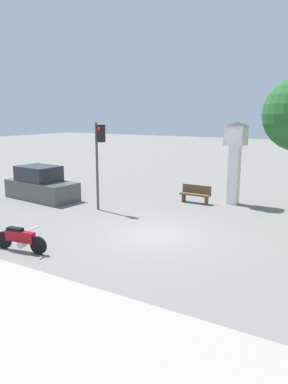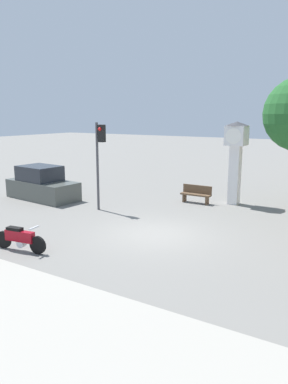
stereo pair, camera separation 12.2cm
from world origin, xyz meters
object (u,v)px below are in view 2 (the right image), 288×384
object	(u,v)px
traffic_light	(100,151)
bench	(196,194)
clock_tower	(236,150)
motorcycle	(20,238)
parked_car	(42,185)

from	to	relation	value
traffic_light	bench	size ratio (longest dim) A/B	2.61
clock_tower	traffic_light	world-z (taller)	clock_tower
motorcycle	traffic_light	world-z (taller)	traffic_light
traffic_light	bench	world-z (taller)	traffic_light
clock_tower	parked_car	world-z (taller)	clock_tower
traffic_light	clock_tower	bearing A→B (deg)	42.86
clock_tower	traffic_light	distance (m)	6.83
clock_tower	bench	distance (m)	2.99
traffic_light	parked_car	distance (m)	4.78
clock_tower	parked_car	distance (m)	10.47
parked_car	bench	bearing A→B (deg)	30.32
parked_car	motorcycle	bearing A→B (deg)	-43.09
motorcycle	clock_tower	size ratio (longest dim) A/B	0.49
motorcycle	clock_tower	bearing A→B (deg)	60.64
clock_tower	bench	xyz separation A→B (m)	(-1.73, -0.83, -2.30)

